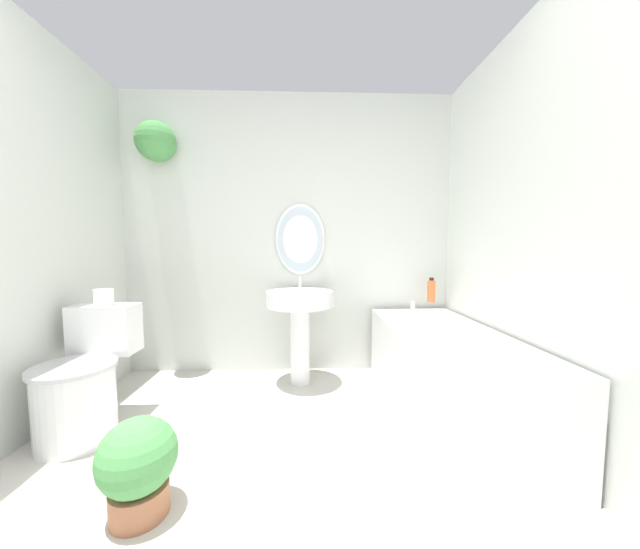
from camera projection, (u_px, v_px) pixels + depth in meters
name	position (u px, v px, depth m)	size (l,w,h in m)	color
wall_back	(280.00, 229.00, 2.80)	(2.93, 0.31, 2.40)	silver
wall_right	(548.00, 226.00, 1.69)	(0.06, 2.42, 2.40)	silver
toilet	(84.00, 382.00, 1.86)	(0.42, 0.60, 0.72)	white
pedestal_sink	(300.00, 313.00, 2.54)	(0.53, 0.53, 0.85)	white
bathtub	(446.00, 371.00, 2.07)	(0.66, 1.56, 0.63)	silver
shampoo_bottle	(431.00, 291.00, 2.71)	(0.07, 0.07, 0.21)	#DB6633
potted_plant	(138.00, 464.00, 1.29)	(0.30, 0.30, 0.40)	#9E6042
toilet_paper_roll	(104.00, 297.00, 2.04)	(0.11, 0.11, 0.10)	white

